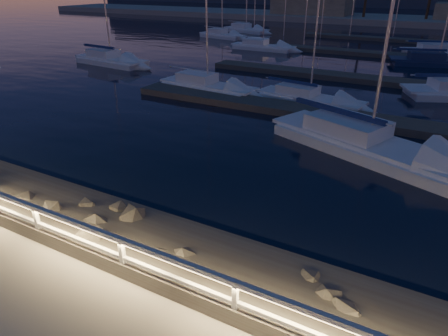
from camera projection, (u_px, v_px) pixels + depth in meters
The scene contains 15 objects.
ground at pixel (95, 261), 10.07m from camera, with size 400.00×400.00×0.00m, color gray.
harbor_water at pixel (358, 72), 35.16m from camera, with size 400.00×440.00×0.60m.
guard_rail at pixel (88, 235), 9.77m from camera, with size 44.11×0.12×1.06m.
riprap at pixel (233, 283), 9.55m from camera, with size 35.18×2.30×1.27m.
floating_docks at pixel (362, 63), 35.93m from camera, with size 22.00×36.00×0.40m.
far_shore at pixel (413, 19), 68.53m from camera, with size 160.00×14.00×5.20m.
sailboat_a at pixel (205, 85), 27.47m from camera, with size 7.28×2.76×12.19m.
sailboat_b at pixel (307, 97), 24.80m from camera, with size 6.95×3.02×11.47m.
sailboat_c at pixel (364, 141), 17.84m from camera, with size 9.76×5.93×16.07m.
sailboat_e at pixel (110, 59), 36.21m from camera, with size 7.85×3.04×13.12m.
sailboat_i at pixel (221, 35), 52.51m from camera, with size 6.94×3.29×11.46m.
sailboat_j at pixel (261, 46), 43.72m from camera, with size 7.10×2.26×12.02m.
sailboat_k at pixel (435, 61), 35.77m from camera, with size 8.47×4.47×13.85m.
sailboat_l at pixel (444, 51), 40.73m from camera, with size 8.83×5.43×14.51m.
sailboat_m at pixel (245, 29), 58.18m from camera, with size 7.46×3.70×12.32m.
Camera 1 is at (6.78, -5.49, 6.44)m, focal length 32.00 mm.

